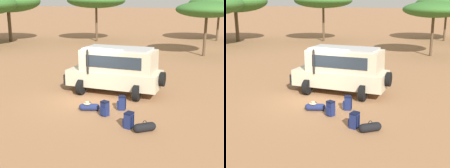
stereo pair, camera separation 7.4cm
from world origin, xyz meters
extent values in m
plane|color=#936642|center=(0.00, 0.00, 0.00)|extent=(320.00, 320.00, 0.00)
cube|color=beige|center=(0.49, 1.69, 0.82)|extent=(5.11, 2.53, 0.84)
cube|color=beige|center=(0.74, 1.72, 1.79)|extent=(4.02, 2.27, 1.10)
cube|color=#232D38|center=(-0.77, 1.52, 1.74)|extent=(0.26, 1.55, 0.77)
cube|color=#232D38|center=(0.86, 0.83, 1.84)|extent=(2.92, 0.43, 0.60)
cube|color=#232D38|center=(0.62, 2.62, 1.84)|extent=(2.92, 0.43, 0.60)
cube|color=#B7B7B7|center=(0.69, 1.72, 2.39)|extent=(3.63, 2.15, 0.10)
cube|color=black|center=(-2.06, 1.35, 0.65)|extent=(0.37, 1.62, 0.56)
cylinder|color=black|center=(-0.48, 0.58, 1.79)|extent=(0.10, 0.10, 1.25)
cylinder|color=black|center=(-0.89, 0.53, 0.40)|extent=(0.38, 0.83, 0.80)
cylinder|color=black|center=(-1.14, 2.45, 0.40)|extent=(0.38, 0.83, 0.80)
cylinder|color=black|center=(2.12, 0.93, 0.40)|extent=(0.38, 0.83, 0.80)
cylinder|color=black|center=(1.87, 2.85, 0.40)|extent=(0.38, 0.83, 0.80)
cylinder|color=black|center=(3.06, 2.03, 0.97)|extent=(0.31, 0.76, 0.74)
cube|color=navy|center=(3.23, -2.27, 0.29)|extent=(0.29, 0.41, 0.57)
cube|color=navy|center=(3.05, -2.25, 0.21)|extent=(0.10, 0.30, 0.32)
cube|color=black|center=(3.23, -2.27, 0.60)|extent=(0.31, 0.39, 0.07)
cylinder|color=black|center=(3.37, -2.36, 0.29)|extent=(0.04, 0.04, 0.49)
cylinder|color=black|center=(3.39, -2.19, 0.29)|extent=(0.04, 0.04, 0.49)
cube|color=navy|center=(2.07, -0.56, 0.30)|extent=(0.38, 0.39, 0.59)
cube|color=navy|center=(1.89, -0.63, 0.22)|extent=(0.16, 0.24, 0.33)
cube|color=black|center=(2.07, -0.56, 0.62)|extent=(0.39, 0.38, 0.07)
cylinder|color=black|center=(2.24, -0.56, 0.30)|extent=(0.04, 0.04, 0.50)
cylinder|color=black|center=(2.19, -0.43, 0.30)|extent=(0.04, 0.04, 0.50)
cube|color=navy|center=(1.75, -1.57, 0.30)|extent=(0.37, 0.33, 0.60)
cube|color=navy|center=(1.71, -1.73, 0.22)|extent=(0.25, 0.14, 0.33)
cube|color=black|center=(1.75, -1.57, 0.63)|extent=(0.36, 0.34, 0.07)
cylinder|color=black|center=(1.86, -1.45, 0.30)|extent=(0.04, 0.04, 0.51)
cylinder|color=black|center=(1.72, -1.41, 0.30)|extent=(0.04, 0.04, 0.51)
cylinder|color=navy|center=(0.82, -1.35, 0.16)|extent=(0.71, 0.57, 0.32)
sphere|color=navy|center=(0.53, -1.49, 0.16)|extent=(0.31, 0.31, 0.31)
sphere|color=navy|center=(1.10, -1.21, 0.16)|extent=(0.31, 0.31, 0.31)
torus|color=#121834|center=(0.82, -1.35, 0.34)|extent=(0.16, 0.09, 0.16)
cylinder|color=beige|center=(0.73, -1.39, 0.33)|extent=(0.34, 0.34, 0.02)
cylinder|color=beige|center=(0.73, -1.39, 0.38)|extent=(0.17, 0.17, 0.09)
cylinder|color=black|center=(3.91, -2.32, 0.17)|extent=(0.65, 0.67, 0.34)
sphere|color=black|center=(3.71, -2.53, 0.17)|extent=(0.34, 0.34, 0.34)
sphere|color=black|center=(4.11, -2.10, 0.17)|extent=(0.34, 0.34, 0.34)
torus|color=black|center=(3.91, -2.32, 0.36)|extent=(0.13, 0.14, 0.16)
cylinder|color=brown|center=(-20.14, 14.35, 1.78)|extent=(0.39, 0.39, 3.55)
ellipsoid|color=#336628|center=(-20.14, 14.35, 4.63)|extent=(7.90, 6.80, 2.53)
cylinder|color=brown|center=(-11.26, 19.36, 1.99)|extent=(0.25, 0.25, 3.97)
ellipsoid|color=#336628|center=(-11.26, 19.36, 4.72)|extent=(6.84, 6.53, 1.74)
cylinder|color=brown|center=(1.31, 26.51, 1.68)|extent=(0.24, 0.24, 3.36)
ellipsoid|color=#336628|center=(1.31, 26.51, 4.29)|extent=(7.26, 7.95, 2.19)
cylinder|color=brown|center=(2.23, 15.31, 1.71)|extent=(0.24, 0.24, 3.43)
ellipsoid|color=#336628|center=(2.23, 15.31, 4.01)|extent=(5.33, 5.16, 1.38)
camera|label=1|loc=(8.03, -12.58, 4.89)|focal=50.00mm
camera|label=2|loc=(8.10, -12.54, 4.89)|focal=50.00mm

